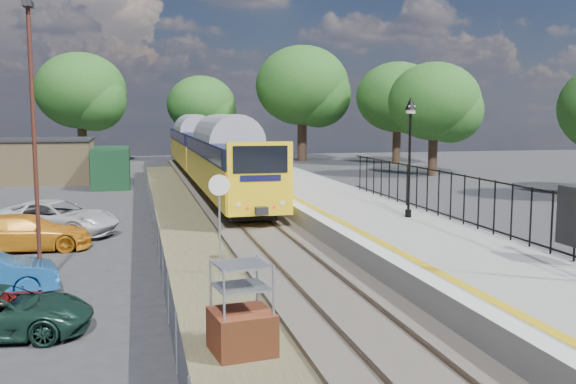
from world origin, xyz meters
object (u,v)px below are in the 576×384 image
object	(u,v)px
victorian_lamp_north	(410,129)
carpark_lamp	(34,130)
speed_sign	(219,207)
brick_plinth	(242,311)
car_white	(55,218)
train	(206,150)
car_yellow	(27,233)

from	to	relation	value
victorian_lamp_north	carpark_lamp	distance (m)	13.46
speed_sign	brick_plinth	bearing A→B (deg)	-88.51
victorian_lamp_north	speed_sign	distance (m)	9.05
brick_plinth	speed_sign	bearing A→B (deg)	86.66
victorian_lamp_north	car_white	xyz separation A→B (m)	(-13.37, 4.05, -3.59)
victorian_lamp_north	train	distance (m)	23.72
speed_sign	carpark_lamp	distance (m)	5.53
brick_plinth	car_yellow	world-z (taller)	brick_plinth
train	car_yellow	distance (m)	23.42
train	speed_sign	world-z (taller)	train
brick_plinth	carpark_lamp	bearing A→B (deg)	126.61
victorian_lamp_north	brick_plinth	world-z (taller)	victorian_lamp_north
victorian_lamp_north	train	world-z (taller)	victorian_lamp_north
victorian_lamp_north	brick_plinth	distance (m)	13.58
speed_sign	car_white	xyz separation A→B (m)	(-5.57, 8.09, -1.42)
victorian_lamp_north	car_yellow	size ratio (longest dim) A/B	1.04
train	car_white	world-z (taller)	train
carpark_lamp	car_white	bearing A→B (deg)	93.76
carpark_lamp	car_white	xyz separation A→B (m)	(-0.53, 8.07, -3.70)
speed_sign	car_yellow	xyz separation A→B (m)	(-6.22, 5.41, -1.49)
car_white	carpark_lamp	bearing A→B (deg)	-150.82
carpark_lamp	speed_sign	bearing A→B (deg)	-0.25
train	victorian_lamp_north	bearing A→B (deg)	-77.04
victorian_lamp_north	brick_plinth	bearing A→B (deg)	-128.37
train	car_white	size ratio (longest dim) A/B	7.98
victorian_lamp_north	car_yellow	xyz separation A→B (m)	(-14.02, 1.37, -3.65)
victorian_lamp_north	speed_sign	size ratio (longest dim) A/B	1.49
brick_plinth	car_yellow	xyz separation A→B (m)	(-5.85, 11.68, -0.27)
victorian_lamp_north	train	bearing A→B (deg)	102.96
car_yellow	car_white	size ratio (longest dim) A/B	0.87
victorian_lamp_north	car_white	world-z (taller)	victorian_lamp_north
car_white	victorian_lamp_north	bearing A→B (deg)	-81.41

